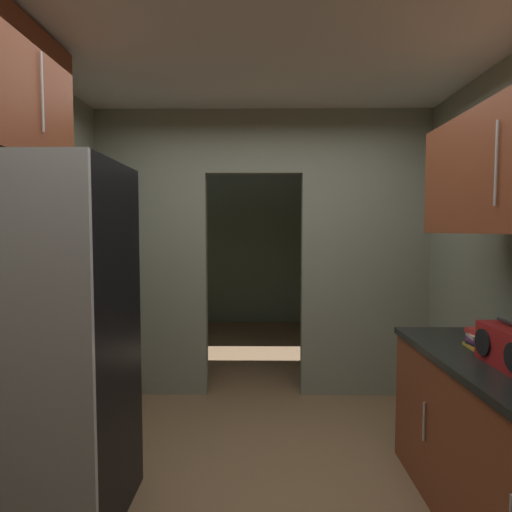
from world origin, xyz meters
name	(u,v)px	position (x,y,z in m)	size (l,w,h in m)	color
ground	(264,511)	(0.00, 0.00, 0.00)	(20.00, 20.00, 0.00)	brown
kitchen_overhead_slab	(264,52)	(0.00, 0.51, 2.67)	(3.47, 7.42, 0.06)	silver
kitchen_partition	(265,245)	(0.02, 1.71, 1.40)	(3.07, 0.12, 2.64)	gray
adjoining_room_shell	(262,246)	(0.00, 3.82, 1.32)	(3.07, 3.23, 2.64)	slate
refrigerator	(51,344)	(-1.11, -0.07, 0.95)	(0.73, 0.77, 1.90)	black
upper_cabinet_fridgeside	(8,92)	(-1.36, 0.03, 2.27)	(0.36, 0.80, 0.70)	brown
book_stack	(480,339)	(1.21, 0.11, 0.94)	(0.15, 0.17, 0.11)	gold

